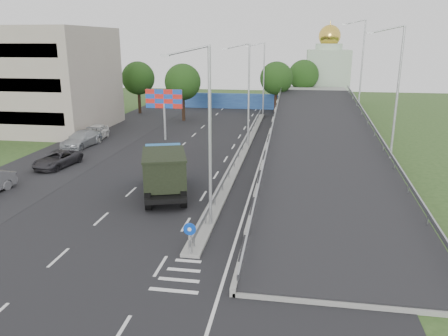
% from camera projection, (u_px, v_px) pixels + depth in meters
% --- Properties ---
extents(ground, '(160.00, 160.00, 0.00)m').
position_uv_depth(ground, '(179.00, 279.00, 19.87)').
color(ground, '#2D4C1E').
rests_on(ground, ground).
extents(road_surface, '(26.00, 90.00, 0.04)m').
position_uv_depth(road_surface, '(204.00, 161.00, 39.28)').
color(road_surface, black).
rests_on(road_surface, ground).
extents(parking_strip, '(8.00, 90.00, 0.05)m').
position_uv_depth(parking_strip, '(70.00, 156.00, 41.28)').
color(parking_strip, black).
rests_on(parking_strip, ground).
extents(median, '(1.00, 44.00, 0.20)m').
position_uv_depth(median, '(243.00, 151.00, 42.58)').
color(median, gray).
rests_on(median, ground).
extents(overpass_ramp, '(10.00, 50.00, 3.50)m').
position_uv_depth(overpass_ramp, '(322.00, 137.00, 40.96)').
color(overpass_ramp, gray).
rests_on(overpass_ramp, ground).
extents(median_guardrail, '(0.09, 44.00, 0.71)m').
position_uv_depth(median_guardrail, '(243.00, 145.00, 42.40)').
color(median_guardrail, gray).
rests_on(median_guardrail, median).
extents(sign_bollard, '(0.64, 0.23, 1.67)m').
position_uv_depth(sign_bollard, '(190.00, 238.00, 21.64)').
color(sign_bollard, black).
rests_on(sign_bollard, median).
extents(lamp_post_near, '(2.74, 0.18, 10.08)m').
position_uv_depth(lamp_post_near, '(206.00, 129.00, 23.91)').
color(lamp_post_near, '#B2B5B7').
rests_on(lamp_post_near, median).
extents(lamp_post_mid, '(2.74, 0.18, 10.08)m').
position_uv_depth(lamp_post_mid, '(247.00, 90.00, 42.86)').
color(lamp_post_mid, '#B2B5B7').
rests_on(lamp_post_mid, median).
extents(lamp_post_far, '(2.74, 0.18, 10.08)m').
position_uv_depth(lamp_post_far, '(262.00, 75.00, 61.80)').
color(lamp_post_far, '#B2B5B7').
rests_on(lamp_post_far, median).
extents(beige_building, '(24.00, 14.00, 12.00)m').
position_uv_depth(beige_building, '(7.00, 79.00, 53.13)').
color(beige_building, '#AB9D8F').
rests_on(beige_building, ground).
extents(blue_wall, '(30.00, 0.50, 2.40)m').
position_uv_depth(blue_wall, '(239.00, 101.00, 69.41)').
color(blue_wall, navy).
rests_on(blue_wall, ground).
extents(church, '(7.00, 7.00, 13.80)m').
position_uv_depth(church, '(327.00, 72.00, 73.68)').
color(church, '#B2CCAD').
rests_on(church, ground).
extents(billboard, '(4.00, 0.24, 5.50)m').
position_uv_depth(billboard, '(164.00, 102.00, 46.61)').
color(billboard, '#B2B5B7').
rests_on(billboard, ground).
extents(tree_left_mid, '(4.80, 4.80, 7.60)m').
position_uv_depth(tree_left_mid, '(183.00, 82.00, 57.85)').
color(tree_left_mid, black).
rests_on(tree_left_mid, ground).
extents(tree_median_far, '(4.80, 4.80, 7.60)m').
position_uv_depth(tree_median_far, '(276.00, 78.00, 63.58)').
color(tree_median_far, black).
rests_on(tree_median_far, ground).
extents(tree_left_far, '(4.80, 4.80, 7.60)m').
position_uv_depth(tree_left_far, '(138.00, 78.00, 63.82)').
color(tree_left_far, black).
rests_on(tree_left_far, ground).
extents(tree_ramp_far, '(4.80, 4.80, 7.60)m').
position_uv_depth(tree_ramp_far, '(304.00, 75.00, 69.60)').
color(tree_ramp_far, black).
rests_on(tree_ramp_far, ground).
extents(dump_truck, '(4.73, 7.73, 3.20)m').
position_uv_depth(dump_truck, '(164.00, 170.00, 30.48)').
color(dump_truck, black).
rests_on(dump_truck, ground).
extents(parked_car_c, '(2.90, 5.08, 1.34)m').
position_uv_depth(parked_car_c, '(57.00, 159.00, 37.44)').
color(parked_car_c, '#2B2A2E').
rests_on(parked_car_c, ground).
extents(parked_car_d, '(2.81, 5.67, 1.58)m').
position_uv_depth(parked_car_d, '(82.00, 139.00, 44.58)').
color(parked_car_d, '#A3A8AC').
rests_on(parked_car_d, ground).
extents(parked_car_e, '(2.65, 5.13, 1.67)m').
position_uv_depth(parked_car_e, '(96.00, 132.00, 47.64)').
color(parked_car_e, silver).
rests_on(parked_car_e, ground).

